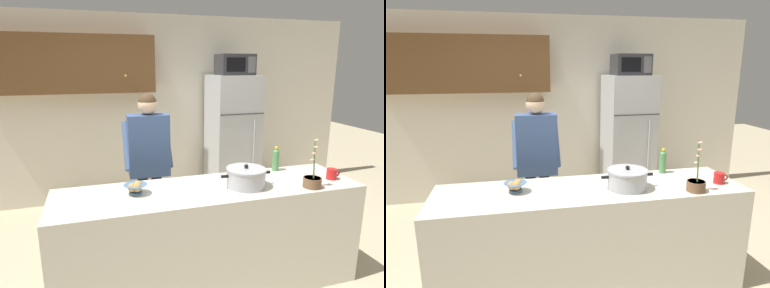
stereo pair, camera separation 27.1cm
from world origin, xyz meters
TOP-DOWN VIEW (x-y plane):
  - ground_plane at (0.00, 0.00)m, footprint 14.00×14.00m
  - back_wall_unit at (-0.27, 2.25)m, footprint 6.00×0.48m
  - kitchen_island at (0.00, 0.00)m, footprint 2.58×0.68m
  - refrigerator at (0.99, 1.85)m, footprint 0.64×0.68m
  - microwave at (0.99, 1.83)m, footprint 0.48×0.37m
  - person_near_pot at (-0.38, 0.83)m, footprint 0.51×0.42m
  - cooking_pot at (0.29, -0.06)m, footprint 0.45×0.34m
  - coffee_mug at (1.12, -0.11)m, footprint 0.13×0.09m
  - bread_bowl at (-0.62, 0.04)m, footprint 0.19×0.19m
  - bottle_near_edge at (0.76, 0.26)m, footprint 0.06×0.06m
  - potted_orchid at (0.82, -0.23)m, footprint 0.15×0.15m

SIDE VIEW (x-z plane):
  - ground_plane at x=0.00m, z-range 0.00..0.00m
  - kitchen_island at x=0.00m, z-range 0.00..0.92m
  - refrigerator at x=0.99m, z-range 0.00..1.78m
  - coffee_mug at x=1.12m, z-range 0.92..1.02m
  - bread_bowl at x=-0.62m, z-range 0.92..1.02m
  - potted_orchid at x=0.82m, z-range 0.77..1.20m
  - cooking_pot at x=0.29m, z-range 0.90..1.10m
  - person_near_pot at x=-0.38m, z-range 0.20..1.85m
  - bottle_near_edge at x=0.76m, z-range 0.92..1.15m
  - back_wall_unit at x=-0.27m, z-range 0.14..2.74m
  - microwave at x=0.99m, z-range 1.78..2.06m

